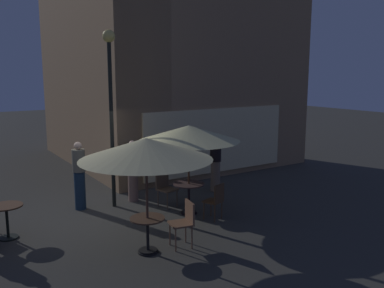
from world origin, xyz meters
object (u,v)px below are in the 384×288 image
at_px(street_lamp_near_corner, 110,89).
at_px(cafe_table_2, 7,215).
at_px(patio_umbrella_1, 146,149).
at_px(patron_standing_1, 79,175).
at_px(patron_standing_2, 133,171).
at_px(patron_standing_3, 215,163).
at_px(cafe_table_1, 148,228).
at_px(cafe_chair_0, 165,185).
at_px(patio_umbrella_0, 189,134).
at_px(cafe_chair_1, 216,198).
at_px(cafe_chair_2, 185,219).
at_px(cafe_table_0, 189,191).

bearing_deg(street_lamp_near_corner, cafe_table_2, -164.03).
height_order(patio_umbrella_1, patron_standing_1, patio_umbrella_1).
relative_size(patron_standing_2, patron_standing_3, 1.00).
relative_size(cafe_table_1, cafe_chair_0, 0.75).
height_order(patio_umbrella_0, cafe_chair_1, patio_umbrella_0).
distance_m(patio_umbrella_0, patio_umbrella_1, 2.39).
bearing_deg(cafe_chair_1, patio_umbrella_0, 0.00).
relative_size(cafe_chair_2, patron_standing_3, 0.55).
height_order(patio_umbrella_0, patio_umbrella_1, patio_umbrella_1).
distance_m(cafe_chair_0, cafe_chair_1, 1.65).
distance_m(cafe_chair_2, patron_standing_3, 4.05).
distance_m(cafe_table_1, patron_standing_2, 3.38).
distance_m(street_lamp_near_corner, cafe_chair_0, 2.83).
bearing_deg(patio_umbrella_1, cafe_table_2, 134.17).
bearing_deg(cafe_chair_1, cafe_table_0, 0.00).
bearing_deg(patron_standing_1, patron_standing_2, 89.81).
height_order(cafe_chair_1, patron_standing_3, patron_standing_3).
bearing_deg(cafe_chair_2, cafe_table_2, -28.35).
height_order(cafe_chair_1, patron_standing_1, patron_standing_1).
bearing_deg(street_lamp_near_corner, patio_umbrella_0, -48.76).
bearing_deg(patio_umbrella_1, patron_standing_2, 69.83).
bearing_deg(patio_umbrella_0, patron_standing_3, 35.97).
xyz_separation_m(cafe_table_1, cafe_chair_2, (0.76, -0.14, 0.07)).
bearing_deg(cafe_table_2, cafe_chair_0, 1.11).
relative_size(patio_umbrella_0, patron_standing_1, 1.42).
height_order(cafe_table_2, cafe_chair_0, cafe_chair_0).
distance_m(cafe_table_0, patio_umbrella_0, 1.44).
relative_size(patio_umbrella_0, patron_standing_3, 1.48).
height_order(cafe_chair_1, cafe_chair_2, cafe_chair_2).
distance_m(street_lamp_near_corner, cafe_table_0, 3.22).
xyz_separation_m(cafe_table_2, patio_umbrella_0, (4.06, -0.76, 1.50)).
bearing_deg(cafe_table_2, patio_umbrella_0, -10.60).
height_order(cafe_chair_0, patron_standing_2, patron_standing_2).
bearing_deg(street_lamp_near_corner, patron_standing_1, 162.36).
distance_m(cafe_table_1, patio_umbrella_1, 1.56).
xyz_separation_m(cafe_table_1, patron_standing_2, (1.16, 3.15, 0.35)).
bearing_deg(patron_standing_3, cafe_chair_1, 164.43).
bearing_deg(cafe_table_2, cafe_table_1, -45.83).
height_order(street_lamp_near_corner, patron_standing_2, street_lamp_near_corner).
xyz_separation_m(cafe_table_1, cafe_chair_1, (2.17, 0.73, 0.03)).
distance_m(street_lamp_near_corner, patio_umbrella_1, 3.22).
relative_size(cafe_table_2, cafe_chair_0, 0.77).
distance_m(cafe_table_1, cafe_chair_2, 0.78).
height_order(cafe_table_1, patio_umbrella_1, patio_umbrella_1).
bearing_deg(cafe_table_0, patio_umbrella_1, -141.98).
xyz_separation_m(cafe_chair_2, patron_standing_1, (-1.04, 3.41, 0.32)).
bearing_deg(cafe_chair_2, patio_umbrella_1, 0.00).
xyz_separation_m(cafe_table_0, cafe_chair_2, (-1.12, -1.62, -0.00)).
bearing_deg(cafe_table_2, cafe_chair_2, -39.01).
bearing_deg(cafe_chair_0, cafe_table_1, -50.46).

